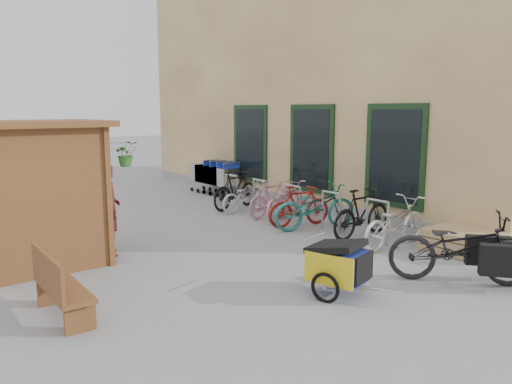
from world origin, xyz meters
TOP-DOWN VIEW (x-y plane):
  - ground at (0.00, 0.00)m, footprint 80.00×80.00m
  - building at (6.49, 4.50)m, footprint 6.07×13.00m
  - kiosk at (-3.28, 2.47)m, footprint 2.49×1.65m
  - bike_rack at (2.30, 2.40)m, footprint 0.05×5.35m
  - pallet_stack at (3.00, -1.40)m, footprint 1.00×1.20m
  - bench at (-3.67, 0.18)m, footprint 0.46×1.37m
  - shopping_carts at (3.00, 6.74)m, footprint 0.59×1.99m
  - child_trailer at (-0.32, -1.39)m, footprint 0.89×1.40m
  - cargo_bike at (1.47, -2.22)m, footprint 1.85×2.05m
  - person_kiosk at (-2.06, 2.47)m, footprint 0.52×0.68m
  - bike_0 at (2.34, -0.38)m, footprint 1.81×0.67m
  - bike_1 at (2.41, 0.46)m, footprint 1.69×0.48m
  - bike_2 at (2.18, 1.56)m, footprint 2.03×1.20m
  - bike_3 at (2.11, 1.97)m, footprint 1.59×0.76m
  - bike_4 at (2.38, 2.74)m, footprint 1.80×1.10m
  - bike_5 at (2.26, 3.10)m, footprint 1.56×0.59m
  - bike_6 at (2.18, 3.99)m, footprint 1.54×0.55m
  - bike_7 at (2.17, 4.46)m, footprint 1.75×0.86m

SIDE VIEW (x-z plane):
  - ground at x=0.00m, z-range 0.00..0.00m
  - pallet_stack at x=3.00m, z-range 0.01..0.41m
  - bike_6 at x=2.18m, z-range 0.00..0.81m
  - bench at x=-3.67m, z-range 0.01..0.86m
  - bike_4 at x=2.38m, z-range 0.00..0.89m
  - child_trailer at x=-0.32m, z-range 0.04..0.85m
  - bike_5 at x=2.26m, z-range 0.00..0.92m
  - bike_3 at x=2.11m, z-range 0.00..0.92m
  - bike_0 at x=2.34m, z-range 0.00..0.94m
  - bike_2 at x=2.18m, z-range 0.00..1.01m
  - bike_1 at x=2.41m, z-range 0.00..1.01m
  - bike_7 at x=2.17m, z-range 0.00..1.02m
  - bike_rack at x=2.30m, z-range 0.08..0.95m
  - cargo_bike at x=1.47m, z-range -0.01..1.08m
  - shopping_carts at x=3.00m, z-range 0.09..1.15m
  - person_kiosk at x=-2.06m, z-range 0.00..1.66m
  - kiosk at x=-3.28m, z-range 0.35..2.75m
  - building at x=6.49m, z-range -0.01..6.99m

